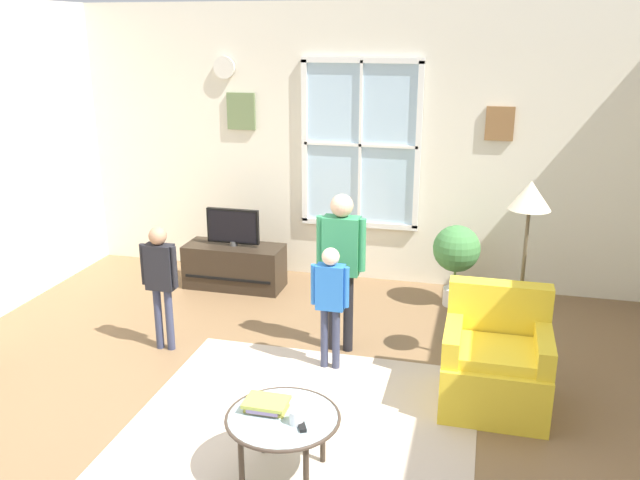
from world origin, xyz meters
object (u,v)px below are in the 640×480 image
at_px(television, 233,227).
at_px(person_blue_shirt, 330,294).
at_px(tv_stand, 235,266).
at_px(coffee_table, 283,421).
at_px(potted_plant_by_window, 456,252).
at_px(cup, 297,417).
at_px(person_black_shirt, 160,274).
at_px(person_green_shirt, 341,255).
at_px(floor_lamp, 529,215).
at_px(book_stack, 267,405).
at_px(remote_near_books, 302,425).
at_px(armchair, 496,364).

relative_size(television, person_blue_shirt, 0.55).
height_order(tv_stand, coffee_table, tv_stand).
height_order(coffee_table, potted_plant_by_window, potted_plant_by_window).
height_order(coffee_table, cup, cup).
height_order(person_black_shirt, person_green_shirt, person_green_shirt).
height_order(coffee_table, person_blue_shirt, person_blue_shirt).
height_order(coffee_table, floor_lamp, floor_lamp).
xyz_separation_m(potted_plant_by_window, floor_lamp, (0.57, -1.30, 0.77)).
relative_size(tv_stand, person_green_shirt, 0.76).
distance_m(tv_stand, book_stack, 3.22).
relative_size(book_stack, remote_near_books, 1.92).
bearing_deg(person_blue_shirt, floor_lamp, 11.12).
bearing_deg(cup, potted_plant_by_window, 76.20).
distance_m(book_stack, potted_plant_by_window, 3.15).
relative_size(tv_stand, person_black_shirt, 0.95).
bearing_deg(armchair, floor_lamp, 72.72).
bearing_deg(tv_stand, floor_lamp, -22.87).
bearing_deg(book_stack, person_black_shirt, 135.66).
relative_size(television, cup, 6.49).
height_order(cup, remote_near_books, cup).
bearing_deg(person_green_shirt, book_stack, -92.78).
xyz_separation_m(cup, person_blue_shirt, (-0.15, 1.50, 0.18)).
relative_size(book_stack, person_green_shirt, 0.19).
distance_m(book_stack, cup, 0.25).
bearing_deg(floor_lamp, tv_stand, 157.13).
xyz_separation_m(cup, person_black_shirt, (-1.63, 1.48, 0.23)).
height_order(remote_near_books, person_blue_shirt, person_blue_shirt).
bearing_deg(remote_near_books, potted_plant_by_window, 76.92).
bearing_deg(tv_stand, armchair, -32.56).
bearing_deg(tv_stand, cup, -62.38).
distance_m(tv_stand, person_green_shirt, 1.96).
bearing_deg(book_stack, television, 114.94).
height_order(television, coffee_table, television).
bearing_deg(book_stack, person_blue_shirt, 87.01).
distance_m(person_blue_shirt, person_green_shirt, 0.41).
bearing_deg(remote_near_books, person_blue_shirt, 97.02).
distance_m(television, book_stack, 3.22).
bearing_deg(tv_stand, person_black_shirt, -92.06).
bearing_deg(coffee_table, cup, -26.57).
bearing_deg(coffee_table, remote_near_books, -27.72).
bearing_deg(book_stack, cup, -24.40).
relative_size(tv_stand, television, 1.85).
bearing_deg(person_blue_shirt, television, 133.32).
bearing_deg(floor_lamp, person_green_shirt, 177.98).
bearing_deg(floor_lamp, remote_near_books, -125.44).
relative_size(armchair, person_black_shirt, 0.78).
bearing_deg(person_blue_shirt, potted_plant_by_window, 60.19).
xyz_separation_m(coffee_table, person_blue_shirt, (-0.05, 1.45, 0.26)).
xyz_separation_m(book_stack, person_blue_shirt, (0.07, 1.40, 0.19)).
relative_size(television, armchair, 0.66).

